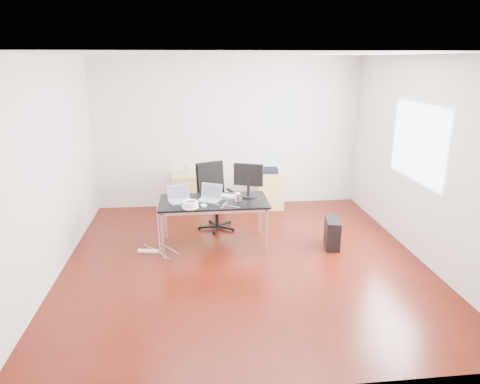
{
  "coord_description": "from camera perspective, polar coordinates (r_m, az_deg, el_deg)",
  "views": [
    {
      "loc": [
        -0.65,
        -5.47,
        2.75
      ],
      "look_at": [
        0.0,
        0.55,
        0.85
      ],
      "focal_mm": 32.0,
      "sensor_mm": 36.0,
      "label": 1
    }
  ],
  "objects": [
    {
      "name": "filing_cabinet_left",
      "position": [
        8.06,
        -7.18,
        -0.02
      ],
      "size": [
        0.5,
        0.5,
        0.7
      ],
      "primitive_type": "cube",
      "color": "tan",
      "rests_on": "ground"
    },
    {
      "name": "laptop_left",
      "position": [
        6.36,
        -8.04,
        -0.74
      ],
      "size": [
        0.39,
        0.34,
        0.23
      ],
      "rotation": [
        0.0,
        0.0,
        0.32
      ],
      "color": "silver",
      "rests_on": "desk"
    },
    {
      "name": "pc_tower",
      "position": [
        6.64,
        12.2,
        -5.39
      ],
      "size": [
        0.28,
        0.48,
        0.44
      ],
      "primitive_type": "cube",
      "rotation": [
        0.0,
        0.0,
        -0.19
      ],
      "color": "black",
      "rests_on": "ground"
    },
    {
      "name": "cup_white",
      "position": [
        6.32,
        -0.34,
        -0.63
      ],
      "size": [
        0.1,
        0.1,
        0.12
      ],
      "primitive_type": "cylinder",
      "rotation": [
        0.0,
        0.0,
        0.35
      ],
      "color": "white",
      "rests_on": "desk"
    },
    {
      "name": "speaker",
      "position": [
        7.93,
        -7.3,
        2.97
      ],
      "size": [
        0.1,
        0.09,
        0.18
      ],
      "primitive_type": "cube",
      "rotation": [
        0.0,
        0.0,
        0.09
      ],
      "color": "#9E9E9E",
      "rests_on": "filing_cabinet_left"
    },
    {
      "name": "office_chair",
      "position": [
        7.13,
        -3.43,
        -0.12
      ],
      "size": [
        0.62,
        0.64,
        1.08
      ],
      "rotation": [
        0.0,
        0.0,
        0.39
      ],
      "color": "black",
      "rests_on": "ground"
    },
    {
      "name": "wastebasket",
      "position": [
        8.01,
        -2.86,
        -1.6
      ],
      "size": [
        0.25,
        0.25,
        0.28
      ],
      "primitive_type": "cylinder",
      "rotation": [
        0.0,
        0.0,
        0.06
      ],
      "color": "black",
      "rests_on": "ground"
    },
    {
      "name": "keyboard",
      "position": [
        6.53,
        -2.04,
        -0.49
      ],
      "size": [
        0.46,
        0.28,
        0.02
      ],
      "primitive_type": "cube",
      "rotation": [
        0.0,
        0.0,
        -0.34
      ],
      "color": "white",
      "rests_on": "desk"
    },
    {
      "name": "cup_brown",
      "position": [
        6.32,
        -0.25,
        -0.74
      ],
      "size": [
        0.09,
        0.09,
        0.1
      ],
      "primitive_type": "cylinder",
      "rotation": [
        0.0,
        0.0,
        -0.28
      ],
      "color": "#59281E",
      "rests_on": "desk"
    },
    {
      "name": "laptop_right",
      "position": [
        6.36,
        -4.0,
        -0.61
      ],
      "size": [
        0.41,
        0.37,
        0.23
      ],
      "rotation": [
        0.0,
        0.0,
        -0.46
      ],
      "color": "silver",
      "rests_on": "desk"
    },
    {
      "name": "filing_cabinet_right",
      "position": [
        8.18,
        3.89,
        0.34
      ],
      "size": [
        0.5,
        0.5,
        0.7
      ],
      "primitive_type": "cube",
      "color": "tan",
      "rests_on": "ground"
    },
    {
      "name": "power_adapter",
      "position": [
        6.12,
        -4.86,
        -1.79
      ],
      "size": [
        0.09,
        0.09,
        0.03
      ],
      "primitive_type": "cube",
      "rotation": [
        0.0,
        0.0,
        0.38
      ],
      "color": "white",
      "rests_on": "desk"
    },
    {
      "name": "cable_coil",
      "position": [
        6.04,
        -6.66,
        -1.69
      ],
      "size": [
        0.24,
        0.24,
        0.11
      ],
      "rotation": [
        0.0,
        0.0,
        -0.08
      ],
      "color": "white",
      "rests_on": "desk"
    },
    {
      "name": "power_strip",
      "position": [
        6.54,
        -12.18,
        -7.7
      ],
      "size": [
        0.31,
        0.12,
        0.04
      ],
      "primitive_type": "cube",
      "rotation": [
        0.0,
        0.0,
        -0.19
      ],
      "color": "white",
      "rests_on": "ground"
    },
    {
      "name": "monitor",
      "position": [
        6.46,
        1.13,
        1.84
      ],
      "size": [
        0.44,
        0.26,
        0.51
      ],
      "rotation": [
        0.0,
        0.0,
        -0.36
      ],
      "color": "black",
      "rests_on": "desk"
    },
    {
      "name": "room_shell",
      "position": [
        5.68,
        0.97,
        3.69
      ],
      "size": [
        5.0,
        5.0,
        5.0
      ],
      "color": "#3E0E07",
      "rests_on": "ground"
    },
    {
      "name": "navy_garment",
      "position": [
        8.02,
        3.96,
        2.91
      ],
      "size": [
        0.32,
        0.27,
        0.09
      ],
      "primitive_type": "cube",
      "rotation": [
        0.0,
        0.0,
        -0.09
      ],
      "color": "black",
      "rests_on": "filing_cabinet_right"
    },
    {
      "name": "desk",
      "position": [
        6.37,
        -3.53,
        -1.59
      ],
      "size": [
        1.6,
        0.8,
        0.73
      ],
      "color": "black",
      "rests_on": "ground"
    }
  ]
}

